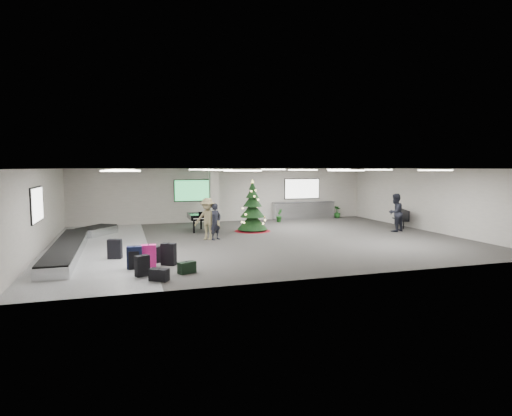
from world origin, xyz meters
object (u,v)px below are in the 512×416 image
object	(u,v)px
grand_piano	(203,216)
traveler_b	(208,219)
traveler_bench	(395,213)
service_counter	(304,210)
pink_suitcase	(149,256)
bench	(402,217)
potted_plant_left	(279,216)
potted_plant_right	(337,212)
baggage_carousel	(74,244)
traveler_a	(216,222)
christmas_tree	(252,214)

from	to	relation	value
grand_piano	traveler_b	distance (m)	2.65
traveler_bench	service_counter	bearing A→B (deg)	-91.68
pink_suitcase	bench	xyz separation A→B (m)	(13.80, 5.57, 0.17)
pink_suitcase	potted_plant_left	size ratio (longest dim) A/B	0.97
grand_piano	potted_plant_right	bearing A→B (deg)	19.74
baggage_carousel	grand_piano	size ratio (longest dim) A/B	5.17
service_counter	potted_plant_right	distance (m)	2.31
traveler_bench	potted_plant_left	bearing A→B (deg)	-72.35
bench	potted_plant_right	world-z (taller)	bench
service_counter	grand_piano	size ratio (longest dim) A/B	2.16
grand_piano	potted_plant_right	world-z (taller)	grand_piano
traveler_bench	potted_plant_left	size ratio (longest dim) A/B	2.49
service_counter	traveler_b	distance (m)	9.44
grand_piano	potted_plant_right	distance (m)	9.87
traveler_a	traveler_bench	distance (m)	9.23
service_counter	grand_piano	world-z (taller)	service_counter
baggage_carousel	bench	xyz separation A→B (m)	(16.44, 1.63, 0.33)
pink_suitcase	christmas_tree	xyz separation A→B (m)	(5.55, 6.60, 0.54)
traveler_b	baggage_carousel	bearing A→B (deg)	-139.78
christmas_tree	traveler_bench	bearing A→B (deg)	-18.58
christmas_tree	traveler_a	distance (m)	3.09
pink_suitcase	potted_plant_left	distance (m)	12.63
traveler_a	potted_plant_right	world-z (taller)	traveler_a
pink_suitcase	traveler_a	size ratio (longest dim) A/B	0.46
potted_plant_right	traveler_b	bearing A→B (deg)	-149.02
christmas_tree	bench	distance (m)	8.32
potted_plant_left	potted_plant_right	xyz separation A→B (m)	(4.35, 0.87, -0.01)
service_counter	bench	xyz separation A→B (m)	(3.60, -5.11, -0.00)
traveler_bench	traveler_b	bearing A→B (deg)	-23.71
traveler_b	potted_plant_left	bearing A→B (deg)	74.86
baggage_carousel	bench	bearing A→B (deg)	5.65
christmas_tree	potted_plant_right	world-z (taller)	christmas_tree
christmas_tree	potted_plant_left	xyz separation A→B (m)	(2.59, 3.06, -0.52)
traveler_b	potted_plant_left	world-z (taller)	traveler_b
traveler_a	potted_plant_left	distance (m)	7.10
traveler_b	traveler_bench	bearing A→B (deg)	29.15
baggage_carousel	christmas_tree	world-z (taller)	christmas_tree
pink_suitcase	christmas_tree	distance (m)	8.64
potted_plant_right	grand_piano	bearing A→B (deg)	-161.37
baggage_carousel	traveler_a	world-z (taller)	traveler_a
traveler_bench	baggage_carousel	bearing A→B (deg)	-19.64
christmas_tree	traveler_b	bearing A→B (deg)	-145.44
pink_suitcase	traveler_bench	distance (m)	13.16
traveler_b	potted_plant_right	bearing A→B (deg)	62.90
bench	traveler_a	xyz separation A→B (m)	(-10.59, -1.00, 0.28)
pink_suitcase	traveler_a	bearing A→B (deg)	60.97
christmas_tree	traveler_bench	world-z (taller)	christmas_tree
service_counter	potted_plant_right	world-z (taller)	service_counter
service_counter	traveler_bench	distance (m)	6.78
baggage_carousel	potted_plant_right	bearing A→B (deg)	23.50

